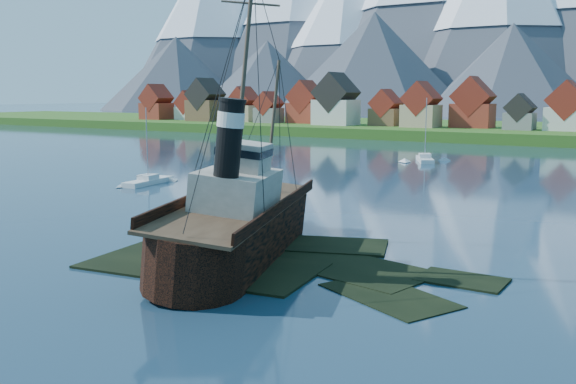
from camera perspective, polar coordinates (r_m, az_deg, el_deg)
The scene contains 7 objects.
ground at distance 49.65m, azimuth -3.49°, elevation -6.63°, with size 1400.00×1400.00×0.00m, color #193348.
shoal at distance 50.49m, azimuth -0.40°, elevation -6.76°, with size 31.71×21.24×1.14m.
seawall at distance 173.58m, azimuth 22.94°, elevation 3.70°, with size 600.00×2.50×2.00m, color #3F3D38.
town at distance 200.58m, azimuth 14.64°, elevation 7.26°, with size 250.96×16.69×17.30m.
tugboat_wreck at distance 52.87m, azimuth -3.67°, elevation -2.41°, with size 6.84×29.46×23.34m.
sailboat_a at distance 96.47m, azimuth -12.32°, elevation 0.85°, with size 3.80×9.83×11.69m.
sailboat_c at distance 128.56m, azimuth 12.06°, elevation 2.80°, with size 6.77×10.11×12.96m.
Camera 1 is at (28.06, -38.79, 13.13)m, focal length 40.00 mm.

